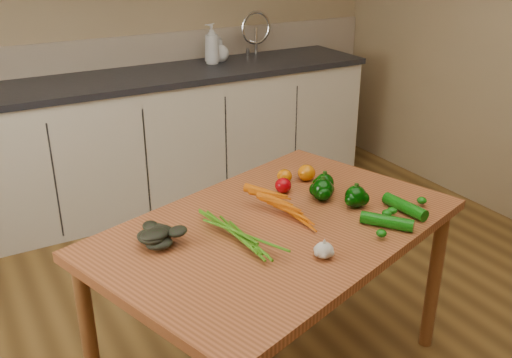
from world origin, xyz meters
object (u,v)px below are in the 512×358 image
object	(u,v)px
table	(277,243)
tomato_b	(285,176)
carrot_bunch	(268,214)
pepper_b	(324,183)
leafy_greens	(160,231)
tomato_c	(307,173)
garlic_bulb	(324,250)
soap_bottle_b	(216,48)
soap_bottle_a	(212,44)
tomato_a	(283,185)
pepper_a	(323,190)
zucchini_b	(387,222)
soap_bottle_c	(220,50)
zucchini_a	(405,207)
pepper_c	(356,197)

from	to	relation	value
table	tomato_b	bearing A→B (deg)	35.75
carrot_bunch	pepper_b	distance (m)	0.37
leafy_greens	tomato_c	world-z (taller)	leafy_greens
garlic_bulb	tomato_b	xyz separation A→B (m)	(0.22, 0.60, 0.00)
soap_bottle_b	soap_bottle_a	bearing A→B (deg)	168.01
carrot_bunch	tomato_a	world-z (taller)	carrot_bunch
soap_bottle_a	leafy_greens	world-z (taller)	soap_bottle_a
pepper_b	tomato_b	xyz separation A→B (m)	(-0.09, 0.17, -0.01)
pepper_a	pepper_b	xyz separation A→B (m)	(0.05, 0.06, -0.00)
tomato_a	tomato_b	size ratio (longest dim) A/B	1.06
tomato_c	table	bearing A→B (deg)	-138.92
soap_bottle_b	garlic_bulb	xyz separation A→B (m)	(-0.75, -2.36, -0.22)
garlic_bulb	tomato_a	bearing A→B (deg)	72.60
table	leafy_greens	xyz separation A→B (m)	(-0.43, 0.08, 0.13)
pepper_a	soap_bottle_a	bearing A→B (deg)	77.63
table	soap_bottle_b	distance (m)	2.23
soap_bottle_b	tomato_b	bearing A→B (deg)	-170.47
carrot_bunch	zucchini_b	bearing A→B (deg)	-52.56
soap_bottle_c	zucchini_a	distance (m)	2.21
carrot_bunch	tomato_a	xyz separation A→B (m)	(0.20, 0.20, -0.00)
zucchini_a	pepper_a	bearing A→B (deg)	129.97
leafy_greens	zucchini_b	size ratio (longest dim) A/B	1.00
leafy_greens	tomato_b	xyz separation A→B (m)	(0.67, 0.23, -0.02)
leafy_greens	zucchini_a	xyz separation A→B (m)	(0.92, -0.25, -0.02)
soap_bottle_a	leafy_greens	distance (m)	2.22
soap_bottle_a	tomato_a	xyz separation A→B (m)	(-0.52, -1.75, -0.27)
carrot_bunch	garlic_bulb	xyz separation A→B (m)	(0.04, -0.31, -0.01)
soap_bottle_b	garlic_bulb	distance (m)	2.48
soap_bottle_b	zucchini_a	world-z (taller)	soap_bottle_b
pepper_b	tomato_b	world-z (taller)	pepper_b
pepper_c	zucchini_a	size ratio (longest dim) A/B	0.44
carrot_bunch	tomato_b	distance (m)	0.39
leafy_greens	pepper_c	size ratio (longest dim) A/B	2.21
tomato_a	table	bearing A→B (deg)	-126.61
pepper_a	pepper_c	distance (m)	0.14
leafy_greens	pepper_b	world-z (taller)	leafy_greens
garlic_bulb	pepper_a	size ratio (longest dim) A/B	0.73
tomato_b	zucchini_a	world-z (taller)	tomato_b
leafy_greens	tomato_a	bearing A→B (deg)	13.78
leafy_greens	zucchini_a	distance (m)	0.95
leafy_greens	table	bearing A→B (deg)	-10.64
soap_bottle_b	tomato_a	world-z (taller)	soap_bottle_b
pepper_a	pepper_b	size ratio (longest dim) A/B	1.11
table	zucchini_b	distance (m)	0.42
pepper_b	tomato_b	size ratio (longest dim) A/B	1.22
pepper_a	tomato_c	xyz separation A→B (m)	(0.06, 0.20, -0.01)
carrot_bunch	tomato_b	bearing A→B (deg)	30.09
soap_bottle_b	leafy_greens	xyz separation A→B (m)	(-1.19, -1.99, -0.20)
zucchini_a	zucchini_b	world-z (taller)	zucchini_a
pepper_b	zucchini_a	world-z (taller)	pepper_b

